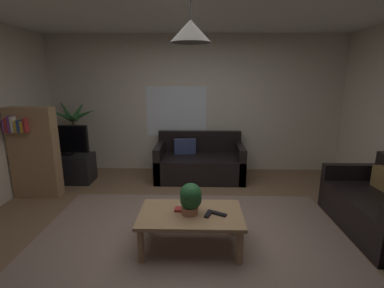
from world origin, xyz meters
TOP-DOWN VIEW (x-y plane):
  - floor at (0.00, 0.00)m, footprint 5.61×4.92m
  - rug at (0.00, -0.20)m, footprint 3.65×2.70m
  - wall_back at (0.00, 2.49)m, footprint 5.73×0.06m
  - window_pane at (-0.36, 2.46)m, footprint 1.16×0.01m
  - couch_under_window at (0.09, 1.97)m, footprint 1.58×0.86m
  - couch_right_side at (2.31, 0.18)m, footprint 0.86×1.44m
  - coffee_table at (0.00, -0.22)m, footprint 1.11×0.68m
  - book_on_table_0 at (-0.11, -0.17)m, footprint 0.13×0.11m
  - remote_on_table_0 at (0.19, -0.26)m, footprint 0.10×0.17m
  - remote_on_table_1 at (0.30, -0.26)m, footprint 0.16×0.12m
  - potted_plant_on_table at (-0.00, -0.23)m, footprint 0.24×0.26m
  - tv_stand at (-2.26, 1.71)m, footprint 0.90×0.44m
  - tv at (-2.26, 1.69)m, footprint 0.85×0.16m
  - potted_palm_corner at (-2.28, 2.17)m, footprint 0.86×0.90m
  - bookshelf_corner at (-2.44, 1.09)m, footprint 0.70×0.31m
  - pendant_lamp at (0.00, -0.22)m, footprint 0.39×0.39m

SIDE VIEW (x-z plane):
  - floor at x=0.00m, z-range -0.02..0.00m
  - rug at x=0.00m, z-range 0.00..0.01m
  - tv_stand at x=-2.26m, z-range 0.00..0.50m
  - couch_under_window at x=0.09m, z-range -0.14..0.68m
  - couch_right_side at x=2.31m, z-range -0.14..0.68m
  - coffee_table at x=0.00m, z-range 0.15..0.56m
  - remote_on_table_0 at x=0.19m, z-range 0.41..0.43m
  - remote_on_table_1 at x=0.30m, z-range 0.41..0.43m
  - book_on_table_0 at x=-0.11m, z-range 0.41..0.44m
  - potted_plant_on_table at x=0.00m, z-range 0.43..0.78m
  - potted_palm_corner at x=-2.28m, z-range -0.10..1.32m
  - bookshelf_corner at x=-2.44m, z-range 0.02..1.42m
  - tv at x=-2.26m, z-range 0.51..1.04m
  - window_pane at x=-0.36m, z-range 0.69..1.65m
  - wall_back at x=0.00m, z-range 0.00..2.60m
  - pendant_lamp at x=0.00m, z-range 2.02..2.48m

